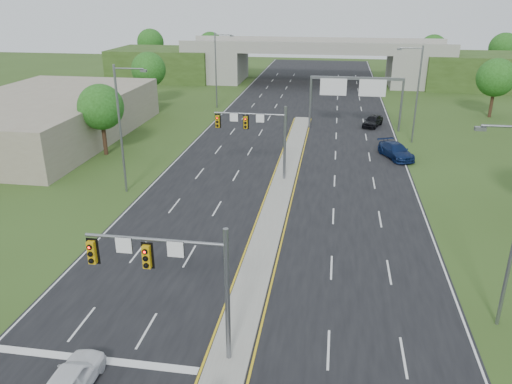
{
  "coord_description": "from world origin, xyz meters",
  "views": [
    {
      "loc": [
        4.3,
        -18.75,
        16.38
      ],
      "look_at": [
        -0.95,
        14.22,
        3.0
      ],
      "focal_mm": 35.0,
      "sensor_mm": 36.0,
      "label": 1
    }
  ],
  "objects": [
    {
      "name": "lane_markings",
      "position": [
        -0.6,
        28.91,
        0.02
      ],
      "size": [
        23.72,
        160.0,
        0.01
      ],
      "color": "gold",
      "rests_on": "road"
    },
    {
      "name": "lightpole_r_far",
      "position": [
        13.3,
        40.0,
        6.1
      ],
      "size": [
        2.85,
        0.25,
        11.0
      ],
      "color": "slate",
      "rests_on": "ground"
    },
    {
      "name": "ground",
      "position": [
        0.0,
        0.0,
        0.0
      ],
      "size": [
        240.0,
        240.0,
        0.0
      ],
      "primitive_type": "plane",
      "color": "#2F4619",
      "rests_on": "ground"
    },
    {
      "name": "overpass",
      "position": [
        0.0,
        80.0,
        3.55
      ],
      "size": [
        80.0,
        14.0,
        8.1
      ],
      "color": "gray",
      "rests_on": "ground"
    },
    {
      "name": "road",
      "position": [
        0.0,
        35.0,
        0.01
      ],
      "size": [
        24.0,
        160.0,
        0.02
      ],
      "primitive_type": "cube",
      "color": "black",
      "rests_on": "ground"
    },
    {
      "name": "lightpole_l_far",
      "position": [
        -13.3,
        55.0,
        6.1
      ],
      "size": [
        2.85,
        0.25,
        11.0
      ],
      "color": "slate",
      "rests_on": "ground"
    },
    {
      "name": "sign_gantry",
      "position": [
        6.68,
        44.92,
        5.24
      ],
      "size": [
        11.58,
        0.44,
        6.67
      ],
      "color": "slate",
      "rests_on": "ground"
    },
    {
      "name": "tree_back_b",
      "position": [
        -24.0,
        94.0,
        5.51
      ],
      "size": [
        5.6,
        5.6,
        8.32
      ],
      "color": "#382316",
      "rests_on": "ground"
    },
    {
      "name": "tree_l_mid",
      "position": [
        -24.0,
        55.0,
        5.51
      ],
      "size": [
        5.2,
        5.2,
        8.12
      ],
      "color": "#382316",
      "rests_on": "ground"
    },
    {
      "name": "car_far_c",
      "position": [
        9.35,
        46.91,
        0.77
      ],
      "size": [
        3.24,
        4.75,
        1.5
      ],
      "primitive_type": "imported",
      "rotation": [
        0.0,
        0.0,
        -0.37
      ],
      "color": "black",
      "rests_on": "road"
    },
    {
      "name": "car_white",
      "position": [
        -6.35,
        -3.14,
        0.74
      ],
      "size": [
        1.76,
        4.23,
        1.43
      ],
      "primitive_type": "imported",
      "rotation": [
        0.0,
        0.0,
        3.16
      ],
      "color": "white",
      "rests_on": "road"
    },
    {
      "name": "car_far_b",
      "position": [
        11.0,
        33.6,
        0.79
      ],
      "size": [
        4.04,
        5.75,
        1.55
      ],
      "primitive_type": "imported",
      "rotation": [
        0.0,
        0.0,
        0.39
      ],
      "color": "#0B1B44",
      "rests_on": "road"
    },
    {
      "name": "lightpole_l_mid",
      "position": [
        -13.3,
        20.0,
        6.1
      ],
      "size": [
        2.85,
        0.25,
        11.0
      ],
      "color": "slate",
      "rests_on": "ground"
    },
    {
      "name": "signal_mast_far",
      "position": [
        -2.26,
        24.93,
        4.73
      ],
      "size": [
        6.62,
        0.6,
        7.0
      ],
      "color": "slate",
      "rests_on": "ground"
    },
    {
      "name": "tree_back_c",
      "position": [
        24.0,
        94.0,
        5.51
      ],
      "size": [
        5.6,
        5.6,
        8.32
      ],
      "color": "#382316",
      "rests_on": "ground"
    },
    {
      "name": "tree_back_d",
      "position": [
        38.0,
        94.0,
        5.84
      ],
      "size": [
        6.0,
        6.0,
        8.85
      ],
      "color": "#382316",
      "rests_on": "ground"
    },
    {
      "name": "tree_l_near",
      "position": [
        -20.0,
        30.0,
        5.18
      ],
      "size": [
        4.8,
        4.8,
        7.6
      ],
      "color": "#382316",
      "rests_on": "ground"
    },
    {
      "name": "tree_r_mid",
      "position": [
        26.0,
        55.0,
        5.51
      ],
      "size": [
        5.2,
        5.2,
        8.12
      ],
      "color": "#382316",
      "rests_on": "ground"
    },
    {
      "name": "commercial_building",
      "position": [
        -30.0,
        35.0,
        2.5
      ],
      "size": [
        18.0,
        30.0,
        5.0
      ],
      "primitive_type": "cube",
      "color": "gray",
      "rests_on": "ground"
    },
    {
      "name": "signal_mast_near",
      "position": [
        -2.26,
        -0.07,
        4.73
      ],
      "size": [
        6.62,
        0.6,
        7.0
      ],
      "color": "slate",
      "rests_on": "ground"
    },
    {
      "name": "tree_back_a",
      "position": [
        -38.0,
        94.0,
        5.84
      ],
      "size": [
        6.0,
        6.0,
        8.85
      ],
      "color": "#382316",
      "rests_on": "ground"
    },
    {
      "name": "median",
      "position": [
        0.0,
        23.0,
        0.1
      ],
      "size": [
        2.0,
        54.0,
        0.16
      ],
      "primitive_type": "cube",
      "color": "gray",
      "rests_on": "road"
    }
  ]
}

